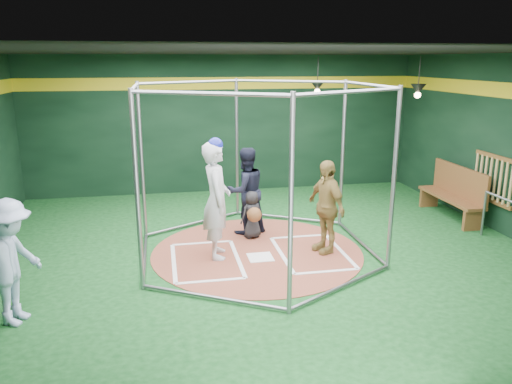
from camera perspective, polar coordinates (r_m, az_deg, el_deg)
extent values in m
cube|color=#0D3A14|center=(9.11, 0.12, -6.92)|extent=(10.00, 9.00, 0.02)
cube|color=black|center=(8.46, 0.13, 15.74)|extent=(10.00, 9.00, 0.02)
cube|color=black|center=(13.00, -3.70, 7.68)|extent=(10.00, 0.10, 3.50)
cube|color=black|center=(4.44, 11.38, -6.89)|extent=(10.00, 0.10, 3.50)
cube|color=gold|center=(12.88, -3.76, 12.30)|extent=(10.00, 0.01, 0.30)
cylinder|color=brown|center=(9.10, 0.12, -6.83)|extent=(3.80, 3.80, 0.01)
cube|color=white|center=(8.82, 0.49, -7.47)|extent=(0.43, 0.43, 0.01)
cube|color=white|center=(9.54, -6.22, -5.82)|extent=(1.10, 0.07, 0.01)
cube|color=white|center=(7.97, -5.16, -10.08)|extent=(1.10, 0.07, 0.01)
cube|color=white|center=(8.72, -9.37, -7.96)|extent=(0.07, 1.70, 0.01)
cube|color=white|center=(8.81, -2.14, -7.53)|extent=(0.07, 1.70, 0.01)
cube|color=white|center=(9.85, 4.90, -5.09)|extent=(1.10, 0.07, 0.01)
cube|color=white|center=(8.35, 8.08, -8.98)|extent=(1.10, 0.07, 0.01)
cube|color=white|center=(8.95, 2.96, -7.16)|extent=(0.07, 1.70, 0.01)
cube|color=white|center=(9.26, 9.63, -6.59)|extent=(0.07, 1.70, 0.01)
cylinder|color=gray|center=(10.29, 9.86, 4.17)|extent=(0.07, 0.07, 3.00)
cylinder|color=gray|center=(10.88, -2.20, 4.96)|extent=(0.07, 0.07, 3.00)
cylinder|color=gray|center=(9.64, -12.93, 3.30)|extent=(0.07, 0.07, 3.00)
cylinder|color=gray|center=(7.40, -13.44, -0.20)|extent=(0.07, 0.07, 3.00)
cylinder|color=gray|center=(6.49, 4.01, -1.93)|extent=(0.07, 0.07, 3.00)
cylinder|color=gray|center=(8.22, 15.46, 1.17)|extent=(0.07, 0.07, 3.00)
cylinder|color=gray|center=(10.37, 3.80, 12.51)|extent=(2.02, 1.20, 0.06)
cylinder|color=gray|center=(10.88, 3.54, -2.93)|extent=(2.02, 1.20, 0.06)
cylinder|color=gray|center=(10.05, -7.52, 12.35)|extent=(2.02, 1.20, 0.06)
cylinder|color=gray|center=(10.58, -6.99, -3.54)|extent=(2.02, 1.20, 0.06)
cylinder|color=gray|center=(8.32, -13.75, 11.55)|extent=(0.06, 2.30, 0.06)
cylinder|color=gray|center=(8.95, -12.61, -7.30)|extent=(0.06, 2.30, 0.06)
cylinder|color=gray|center=(6.62, -5.60, 11.15)|extent=(2.02, 1.20, 0.06)
cylinder|color=gray|center=(7.39, -5.02, -11.89)|extent=(2.02, 1.20, 0.06)
cylinder|color=gray|center=(7.09, 10.97, 11.19)|extent=(2.02, 1.20, 0.06)
cylinder|color=gray|center=(7.82, 9.91, -10.52)|extent=(2.02, 1.20, 0.06)
cylinder|color=gray|center=(9.06, 12.87, 11.84)|extent=(0.06, 2.30, 0.06)
cylinder|color=gray|center=(9.64, 11.88, -5.62)|extent=(0.06, 2.30, 0.06)
cube|color=brown|center=(11.05, 25.76, 3.64)|extent=(0.05, 1.25, 0.08)
cube|color=brown|center=(11.24, 25.25, -0.86)|extent=(0.05, 1.25, 0.08)
cylinder|color=tan|center=(10.70, 27.12, 0.68)|extent=(0.06, 0.06, 0.85)
cylinder|color=tan|center=(10.82, 26.62, 0.88)|extent=(0.06, 0.06, 0.85)
cylinder|color=tan|center=(10.94, 26.13, 1.08)|extent=(0.06, 0.06, 0.85)
cylinder|color=tan|center=(11.07, 25.65, 1.28)|extent=(0.06, 0.06, 0.85)
cylinder|color=tan|center=(11.19, 25.19, 1.46)|extent=(0.06, 0.06, 0.85)
cylinder|color=tan|center=(11.31, 24.73, 1.65)|extent=(0.06, 0.06, 0.85)
cylinder|color=tan|center=(11.44, 24.28, 1.83)|extent=(0.06, 0.06, 0.85)
cylinder|color=tan|center=(11.56, 23.84, 2.01)|extent=(0.06, 0.06, 0.85)
cone|color=black|center=(12.51, 7.03, 11.92)|extent=(0.34, 0.34, 0.22)
sphere|color=#FFD899|center=(12.52, 7.02, 11.33)|extent=(0.14, 0.14, 0.14)
cylinder|color=black|center=(12.50, 7.09, 13.52)|extent=(0.02, 0.02, 0.70)
cone|color=black|center=(11.75, 18.04, 11.13)|extent=(0.34, 0.34, 0.22)
sphere|color=#FFD899|center=(11.76, 17.99, 10.50)|extent=(0.14, 0.14, 0.14)
cylinder|color=black|center=(11.73, 18.18, 12.83)|extent=(0.02, 0.02, 0.70)
imported|color=silver|center=(8.61, -4.54, -0.96)|extent=(0.53, 0.77, 2.04)
sphere|color=navy|center=(8.39, -4.67, 5.35)|extent=(0.26, 0.26, 0.26)
imported|color=tan|center=(8.94, 8.00, -1.65)|extent=(0.67, 1.06, 1.68)
imported|color=black|center=(9.65, -0.47, -2.58)|extent=(0.53, 0.45, 0.93)
sphere|color=brown|center=(9.39, -0.19, -2.61)|extent=(0.28, 0.28, 0.28)
imported|color=black|center=(9.82, -1.20, 0.14)|extent=(1.00, 0.88, 1.72)
imported|color=#A3B6D8|center=(7.22, -26.24, -7.23)|extent=(0.96, 1.24, 1.69)
cube|color=brown|center=(11.70, 21.34, -0.59)|extent=(0.46, 1.96, 0.07)
cube|color=brown|center=(11.72, 22.28, 1.15)|extent=(0.07, 1.96, 0.65)
cube|color=brown|center=(11.07, 23.58, -2.96)|extent=(0.44, 0.09, 0.44)
cube|color=brown|center=(12.48, 19.15, -0.61)|extent=(0.44, 0.09, 0.44)
cylinder|color=gray|center=(10.77, 24.59, -2.22)|extent=(0.05, 0.05, 0.91)
cylinder|color=gray|center=(10.27, 26.45, -0.69)|extent=(0.05, 1.01, 0.05)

